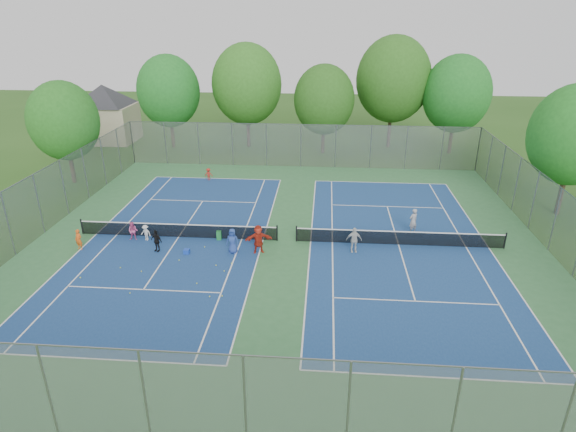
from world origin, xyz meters
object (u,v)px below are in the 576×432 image
object	(u,v)px
net_right	(399,238)
ball_hopper	(219,235)
net_left	(178,231)
ball_crate	(187,251)
instructor	(413,221)

from	to	relation	value
net_right	ball_hopper	distance (m)	11.32
net_left	ball_crate	size ratio (longest dim) A/B	39.01
ball_crate	ball_hopper	size ratio (longest dim) A/B	0.56
net_left	net_right	xyz separation A→B (m)	(14.00, 0.00, 0.00)
net_left	net_right	distance (m)	14.00
net_left	net_right	world-z (taller)	same
net_right	ball_crate	size ratio (longest dim) A/B	39.01
net_right	ball_crate	distance (m)	13.05
net_right	ball_hopper	world-z (taller)	net_right
net_right	instructor	size ratio (longest dim) A/B	7.53
net_right	ball_crate	xyz separation A→B (m)	(-12.86, -2.19, -0.31)
ball_crate	instructor	xyz separation A→B (m)	(13.97, 4.03, 0.71)
ball_hopper	net_left	bearing A→B (deg)	176.94
net_right	ball_crate	world-z (taller)	net_right
ball_crate	ball_hopper	xyz separation A→B (m)	(1.55, 2.04, 0.15)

